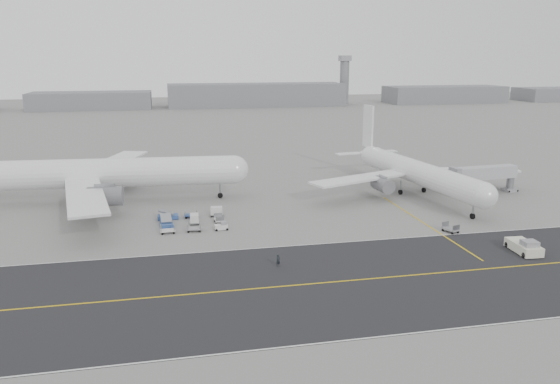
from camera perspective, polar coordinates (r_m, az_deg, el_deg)
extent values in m
plane|color=gray|center=(92.77, -0.65, -5.32)|extent=(700.00, 700.00, 0.00)
cube|color=#252527|center=(77.65, 5.64, -9.34)|extent=(220.00, 32.00, 0.02)
cube|color=gold|center=(77.65, 5.64, -9.33)|extent=(220.00, 0.30, 0.01)
cube|color=silver|center=(91.78, 2.69, -5.53)|extent=(220.00, 0.25, 0.01)
cube|color=silver|center=(64.29, 9.96, -14.71)|extent=(220.00, 0.25, 0.01)
cube|color=gold|center=(106.78, 14.83, -3.18)|extent=(0.30, 40.00, 0.01)
cylinder|color=gray|center=(370.24, 6.74, 11.31)|extent=(6.00, 6.00, 28.00)
cube|color=#A09FA5|center=(369.86, 6.81, 13.71)|extent=(7.00, 7.00, 3.50)
cylinder|color=white|center=(122.66, -17.59, 1.92)|extent=(54.84, 10.10, 6.25)
sphere|color=white|center=(120.95, -4.76, 2.37)|extent=(6.13, 6.13, 6.13)
cube|color=white|center=(107.32, -19.69, -0.34)|extent=(11.72, 30.63, 0.45)
cube|color=white|center=(138.96, -17.01, 2.99)|extent=(15.60, 30.52, 0.45)
cylinder|color=slate|center=(112.08, -17.77, -0.43)|extent=(6.91, 4.34, 3.88)
cylinder|color=slate|center=(133.84, -16.17, 1.96)|extent=(6.91, 4.34, 3.88)
cylinder|color=black|center=(122.13, -6.27, -0.36)|extent=(1.21, 0.58, 1.18)
cylinder|color=black|center=(120.74, -18.61, -1.19)|extent=(1.21, 0.58, 1.18)
cylinder|color=black|center=(127.88, -18.01, -0.32)|extent=(1.21, 0.58, 1.18)
cylinder|color=gray|center=(121.74, -6.29, 0.39)|extent=(0.36, 0.36, 3.28)
cylinder|color=white|center=(126.73, 14.17, 2.01)|extent=(10.64, 45.40, 5.17)
sphere|color=white|center=(109.03, 20.55, -0.38)|extent=(5.07, 5.07, 5.07)
cone|color=white|center=(146.67, 9.19, 4.00)|extent=(5.69, 9.30, 4.65)
cube|color=white|center=(146.11, 9.20, 6.80)|extent=(1.10, 4.98, 11.00)
cube|color=white|center=(145.33, 7.45, 4.02)|extent=(8.49, 3.46, 0.25)
cube|color=white|center=(149.52, 10.58, 4.18)|extent=(8.49, 3.46, 0.25)
cube|color=white|center=(121.06, 8.44, 1.42)|extent=(25.08, 14.01, 0.45)
cube|color=white|center=(135.52, 18.75, 2.17)|extent=(25.24, 8.47, 0.45)
cylinder|color=slate|center=(121.45, 10.68, 0.75)|extent=(3.85, 5.85, 3.21)
cylinder|color=slate|center=(131.52, 17.80, 1.32)|extent=(3.85, 5.85, 3.21)
cylinder|color=black|center=(112.27, 19.47, -2.39)|extent=(0.63, 1.17, 1.12)
cylinder|color=black|center=(127.50, 12.47, -0.01)|extent=(0.63, 1.17, 1.12)
cylinder|color=black|center=(130.78, 14.80, 0.20)|extent=(0.63, 1.17, 1.12)
cylinder|color=gray|center=(111.92, 19.52, -1.72)|extent=(0.36, 0.36, 2.71)
cube|color=silver|center=(96.44, 24.11, -5.27)|extent=(3.55, 6.64, 1.46)
cube|color=#A09FA5|center=(94.95, 24.63, -4.93)|extent=(2.42, 2.23, 0.94)
cylinder|color=gray|center=(99.72, 22.91, -4.76)|extent=(0.35, 2.71, 0.17)
cylinder|color=black|center=(93.89, 24.17, -6.06)|extent=(0.48, 0.96, 0.94)
cylinder|color=black|center=(95.32, 25.56, -5.91)|extent=(0.48, 0.96, 0.94)
cylinder|color=black|center=(97.88, 22.65, -5.11)|extent=(0.48, 0.96, 0.94)
cylinder|color=black|center=(99.26, 24.00, -4.98)|extent=(0.48, 0.96, 0.94)
cylinder|color=gray|center=(138.09, 22.92, 0.94)|extent=(1.70, 1.70, 4.25)
cube|color=#A09FA5|center=(138.47, 22.85, 0.23)|extent=(2.98, 2.98, 0.74)
cube|color=#A9AAAE|center=(132.99, 20.55, 1.91)|extent=(16.12, 4.25, 2.76)
cube|color=#A09FA5|center=(128.58, 17.81, 1.74)|extent=(1.54, 3.49, 3.19)
cylinder|color=black|center=(140.08, 22.93, 0.35)|extent=(0.37, 0.66, 0.64)
imported|color=black|center=(82.39, -0.19, -7.17)|extent=(0.79, 0.66, 1.86)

